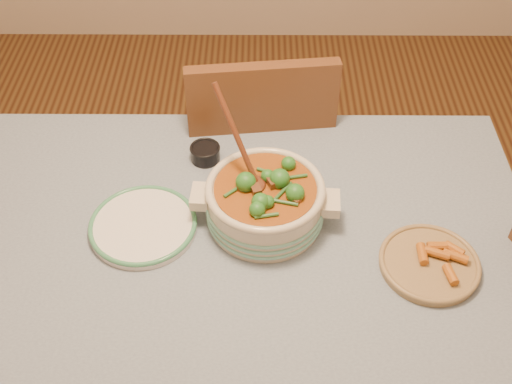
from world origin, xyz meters
TOP-DOWN VIEW (x-y plane):
  - floor at (0.00, 0.00)m, footprint 4.50×4.50m
  - dining_table at (0.00, 0.00)m, footprint 1.68×1.08m
  - stew_casserole at (0.11, 0.08)m, footprint 0.40×0.32m
  - white_plate at (-0.21, 0.05)m, footprint 0.37×0.37m
  - condiment_bowl at (-0.06, 0.33)m, footprint 0.10×0.10m
  - fried_plate at (0.53, -0.08)m, footprint 0.28×0.28m
  - chair_far at (0.09, 0.59)m, footprint 0.51×0.51m

SIDE VIEW (x-z plane):
  - floor at x=0.00m, z-range 0.00..0.00m
  - chair_far at x=0.09m, z-range 0.07..1.06m
  - dining_table at x=0.00m, z-range 0.29..1.04m
  - white_plate at x=-0.21m, z-range 0.76..0.78m
  - fried_plate at x=0.53m, z-range 0.75..0.79m
  - condiment_bowl at x=-0.06m, z-range 0.76..0.81m
  - stew_casserole at x=0.11m, z-range 0.65..1.02m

